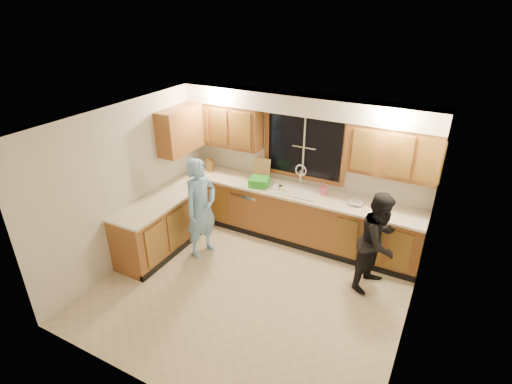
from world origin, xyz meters
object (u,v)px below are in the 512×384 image
stove (141,240)px  dish_crate (259,182)px  woman (379,242)px  soap_bottle (324,189)px  bowl (356,203)px  man (201,208)px  sink (295,194)px  dishwasher (251,207)px  knife_block (210,165)px

stove → dish_crate: size_ratio=2.82×
woman → soap_bottle: bearing=73.8°
dish_crate → bowl: (1.65, 0.09, -0.05)m
stove → dish_crate: 2.15m
stove → woman: (3.34, 1.19, 0.30)m
woman → soap_bottle: woman is taller
man → woman: (2.69, 0.48, -0.08)m
bowl → soap_bottle: bearing=170.3°
sink → dish_crate: bearing=-169.7°
soap_bottle → sink: bearing=-170.3°
dishwasher → dish_crate: size_ratio=2.57×
dishwasher → bowl: (1.88, -0.00, 0.54)m
man → dish_crate: (0.52, 1.00, 0.16)m
stove → soap_bottle: (2.26, 1.90, 0.58)m
bowl → man: bearing=-153.3°
dish_crate → soap_bottle: 1.10m
sink → dishwasher: size_ratio=1.05×
dishwasher → knife_block: 1.09m
woman → soap_bottle: size_ratio=7.06×
bowl → stove: bearing=-147.4°
stove → knife_block: bearing=88.1°
sink → man: bearing=-135.9°
man → soap_bottle: (1.60, 1.19, 0.19)m
dish_crate → man: bearing=-117.7°
dishwasher → knife_block: (-0.89, 0.05, 0.62)m
dishwasher → bowl: bearing=-0.1°
knife_block → man: bearing=-79.6°
stove → soap_bottle: bearing=40.1°
soap_bottle → knife_block: bearing=-178.9°
woman → knife_block: (-3.28, 0.67, 0.29)m
sink → bowl: sink is taller
bowl → woman: bearing=-50.0°
stove → man: bearing=47.5°
man → bowl: size_ratio=7.44×
dishwasher → stove: 2.04m
stove → dish_crate: dish_crate is taller
sink → woman: bearing=-22.3°
woman → knife_block: 3.36m
dishwasher → woman: (2.39, -0.62, 0.34)m
soap_bottle → bowl: bearing=-9.7°
dish_crate → soap_bottle: soap_bottle is taller
woman → dish_crate: (-2.16, 0.52, 0.24)m
knife_block → bowl: size_ratio=1.03×
sink → knife_block: size_ratio=3.74×
woman → dish_crate: 2.24m
dishwasher → knife_block: bearing=176.7°
dishwasher → soap_bottle: (1.31, 0.09, 0.62)m
dishwasher → dish_crate: dish_crate is taller
knife_block → dish_crate: bearing=-24.5°
sink → stove: sink is taller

